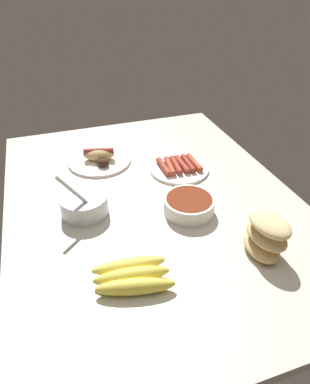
{
  "coord_description": "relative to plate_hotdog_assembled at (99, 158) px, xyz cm",
  "views": [
    {
      "loc": [
        83.08,
        -27.06,
        64.27
      ],
      "look_at": [
        0.69,
        0.59,
        3.0
      ],
      "focal_mm": 31.85,
      "sensor_mm": 36.0,
      "label": 1
    }
  ],
  "objects": [
    {
      "name": "ground_plane",
      "position": [
        28.44,
        11.45,
        -3.21
      ],
      "size": [
        120.0,
        90.0,
        3.0
      ],
      "primitive_type": "cube",
      "color": "beige"
    },
    {
      "name": "plate_hotdog_assembled",
      "position": [
        0.0,
        0.0,
        0.0
      ],
      "size": [
        23.26,
        23.26,
        5.61
      ],
      "color": "white",
      "rests_on": "ground_plane"
    },
    {
      "name": "banana_bunch",
      "position": [
        58.44,
        -3.54,
        0.2
      ],
      "size": [
        13.68,
        19.02,
        3.89
      ],
      "color": "gold",
      "rests_on": "ground_plane"
    },
    {
      "name": "bread_stack",
      "position": [
        59.44,
        31.64,
        3.69
      ],
      "size": [
        13.77,
        11.13,
        10.8
      ],
      "color": "tan",
      "rests_on": "ground_plane"
    },
    {
      "name": "bowl_coleslaw",
      "position": [
        28.14,
        -9.94,
        1.65
      ],
      "size": [
        14.2,
        14.2,
        15.69
      ],
      "color": "silver",
      "rests_on": "ground_plane"
    },
    {
      "name": "plate_sausages",
      "position": [
        14.4,
        26.11,
        -0.61
      ],
      "size": [
        21.41,
        21.41,
        3.1
      ],
      "color": "white",
      "rests_on": "ground_plane"
    },
    {
      "name": "bowl_chili",
      "position": [
        37.97,
        19.8,
        0.94
      ],
      "size": [
        15.23,
        15.23,
        4.82
      ],
      "color": "white",
      "rests_on": "ground_plane"
    }
  ]
}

